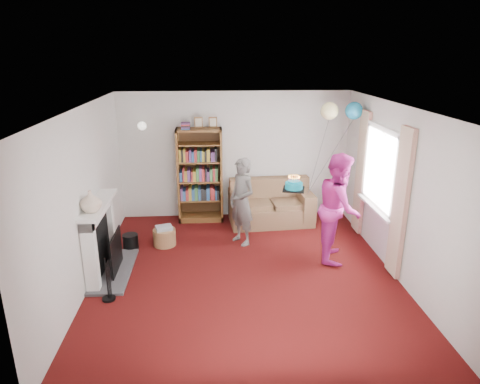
{
  "coord_description": "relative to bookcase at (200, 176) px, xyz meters",
  "views": [
    {
      "loc": [
        -0.47,
        -5.75,
        3.22
      ],
      "look_at": [
        -0.03,
        0.6,
        1.11
      ],
      "focal_mm": 32.0,
      "sensor_mm": 36.0,
      "label": 1
    }
  ],
  "objects": [
    {
      "name": "window_bay",
      "position": [
        2.9,
        -1.7,
        0.3
      ],
      "size": [
        0.14,
        2.02,
        2.2
      ],
      "color": "white",
      "rests_on": "ground"
    },
    {
      "name": "ceiling",
      "position": [
        0.69,
        -2.3,
        1.6
      ],
      "size": [
        4.5,
        5.0,
        0.01
      ],
      "primitive_type": "cube",
      "color": "white",
      "rests_on": "wall_back"
    },
    {
      "name": "sofa",
      "position": [
        1.37,
        -0.24,
        -0.58
      ],
      "size": [
        1.58,
        0.84,
        0.84
      ],
      "rotation": [
        0.0,
        0.0,
        0.07
      ],
      "color": "brown",
      "rests_on": "ground"
    },
    {
      "name": "bookcase",
      "position": [
        0.0,
        0.0,
        0.0
      ],
      "size": [
        0.87,
        0.42,
        2.04
      ],
      "color": "#472B14",
      "rests_on": "ground"
    },
    {
      "name": "fireplace",
      "position": [
        -1.4,
        -2.11,
        -0.39
      ],
      "size": [
        0.55,
        1.8,
        1.12
      ],
      "color": "#3F3F42",
      "rests_on": "ground"
    },
    {
      "name": "person_magenta",
      "position": [
        2.22,
        -1.85,
        -0.03
      ],
      "size": [
        0.85,
        0.99,
        1.74
      ],
      "primitive_type": "imported",
      "rotation": [
        0.0,
        0.0,
        1.31
      ],
      "color": "#C1268C",
      "rests_on": "ground"
    },
    {
      "name": "birthday_cake",
      "position": [
        1.52,
        -1.67,
        0.28
      ],
      "size": [
        0.33,
        0.33,
        0.22
      ],
      "rotation": [
        0.0,
        0.0,
        -0.25
      ],
      "color": "black",
      "rests_on": "ground"
    },
    {
      "name": "balloons",
      "position": [
        2.53,
        -0.64,
        1.32
      ],
      "size": [
        0.88,
        0.31,
        1.73
      ],
      "color": "#3F3F3F",
      "rests_on": "ground"
    },
    {
      "name": "wall_left",
      "position": [
        -1.57,
        -2.3,
        0.35
      ],
      "size": [
        0.02,
        5.0,
        2.5
      ],
      "primitive_type": "cube",
      "color": "silver",
      "rests_on": "ground"
    },
    {
      "name": "wicker_basket",
      "position": [
        -0.61,
        -1.19,
        -0.74
      ],
      "size": [
        0.39,
        0.39,
        0.35
      ],
      "rotation": [
        0.0,
        0.0,
        0.3
      ],
      "color": "olive",
      "rests_on": "ground"
    },
    {
      "name": "wall_right",
      "position": [
        2.95,
        -2.3,
        0.35
      ],
      "size": [
        0.02,
        5.0,
        2.5
      ],
      "primitive_type": "cube",
      "color": "silver",
      "rests_on": "ground"
    },
    {
      "name": "ground",
      "position": [
        0.69,
        -2.3,
        -0.9
      ],
      "size": [
        5.0,
        5.0,
        0.0
      ],
      "primitive_type": "plane",
      "color": "#320807",
      "rests_on": "ground"
    },
    {
      "name": "wall_back",
      "position": [
        0.69,
        0.21,
        0.35
      ],
      "size": [
        4.5,
        0.02,
        2.5
      ],
      "primitive_type": "cube",
      "color": "silver",
      "rests_on": "ground"
    },
    {
      "name": "mantel_vase",
      "position": [
        -1.43,
        -2.45,
        0.38
      ],
      "size": [
        0.35,
        0.35,
        0.3
      ],
      "primitive_type": "imported",
      "rotation": [
        0.0,
        0.0,
        -0.21
      ],
      "color": "beige",
      "rests_on": "fireplace"
    },
    {
      "name": "wall_sconce",
      "position": [
        -1.06,
        0.06,
        0.98
      ],
      "size": [
        0.16,
        0.23,
        0.16
      ],
      "color": "gold",
      "rests_on": "ground"
    },
    {
      "name": "person_striped",
      "position": [
        0.73,
        -1.18,
        -0.14
      ],
      "size": [
        0.62,
        0.66,
        1.52
      ],
      "primitive_type": "imported",
      "rotation": [
        0.0,
        0.0,
        -0.97
      ],
      "color": "black",
      "rests_on": "ground"
    }
  ]
}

